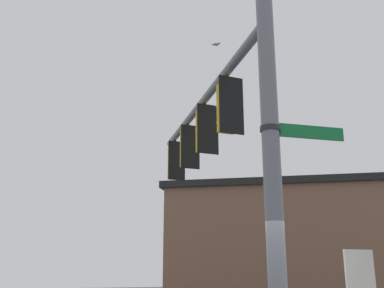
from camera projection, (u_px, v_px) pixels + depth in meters
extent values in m
cylinder|color=slate|center=(272.00, 167.00, 6.93)|extent=(0.28, 0.28, 6.66)
cylinder|color=slate|center=(202.00, 103.00, 11.26)|extent=(1.24, 7.80, 0.19)
cylinder|color=black|center=(227.00, 80.00, 9.41)|extent=(0.08, 0.08, 0.18)
cube|color=gold|center=(228.00, 107.00, 9.25)|extent=(0.36, 0.30, 1.05)
sphere|color=#590F0F|center=(223.00, 95.00, 9.51)|extent=(0.22, 0.22, 0.22)
cube|color=gold|center=(223.00, 91.00, 9.55)|extent=(0.24, 0.20, 0.03)
sphere|color=yellow|center=(224.00, 110.00, 9.42)|extent=(0.22, 0.22, 0.22)
cube|color=gold|center=(223.00, 106.00, 9.46)|extent=(0.24, 0.20, 0.03)
sphere|color=#0F4C19|center=(224.00, 126.00, 9.32)|extent=(0.22, 0.22, 0.22)
cube|color=gold|center=(223.00, 122.00, 9.37)|extent=(0.24, 0.20, 0.03)
cube|color=black|center=(231.00, 105.00, 9.10)|extent=(0.54, 0.03, 1.22)
cylinder|color=black|center=(205.00, 107.00, 10.98)|extent=(0.08, 0.08, 0.18)
cube|color=gold|center=(205.00, 131.00, 10.82)|extent=(0.36, 0.30, 1.05)
sphere|color=#590F0F|center=(202.00, 119.00, 11.08)|extent=(0.22, 0.22, 0.22)
cube|color=gold|center=(201.00, 116.00, 11.12)|extent=(0.24, 0.20, 0.03)
sphere|color=yellow|center=(202.00, 133.00, 10.98)|extent=(0.22, 0.22, 0.22)
cube|color=gold|center=(201.00, 129.00, 11.03)|extent=(0.24, 0.20, 0.03)
sphere|color=#0F4C19|center=(202.00, 147.00, 10.89)|extent=(0.22, 0.22, 0.22)
cube|color=gold|center=(201.00, 143.00, 10.94)|extent=(0.24, 0.20, 0.03)
cube|color=black|center=(208.00, 129.00, 10.67)|extent=(0.54, 0.03, 1.22)
cylinder|color=black|center=(188.00, 127.00, 12.55)|extent=(0.08, 0.08, 0.18)
cube|color=gold|center=(188.00, 148.00, 12.38)|extent=(0.36, 0.30, 1.05)
sphere|color=#590F0F|center=(185.00, 138.00, 12.65)|extent=(0.22, 0.22, 0.22)
cube|color=gold|center=(185.00, 135.00, 12.69)|extent=(0.24, 0.20, 0.03)
sphere|color=yellow|center=(185.00, 150.00, 12.55)|extent=(0.22, 0.22, 0.22)
cube|color=gold|center=(185.00, 147.00, 12.60)|extent=(0.24, 0.20, 0.03)
sphere|color=#0F4C19|center=(185.00, 162.00, 12.46)|extent=(0.22, 0.22, 0.22)
cube|color=gold|center=(185.00, 159.00, 12.50)|extent=(0.24, 0.20, 0.03)
cube|color=black|center=(190.00, 147.00, 12.23)|extent=(0.54, 0.03, 1.22)
cylinder|color=black|center=(175.00, 143.00, 14.12)|extent=(0.08, 0.08, 0.18)
cube|color=gold|center=(175.00, 162.00, 13.95)|extent=(0.36, 0.30, 1.05)
sphere|color=#590F0F|center=(173.00, 152.00, 14.21)|extent=(0.22, 0.22, 0.22)
cube|color=gold|center=(173.00, 149.00, 14.26)|extent=(0.24, 0.20, 0.03)
sphere|color=yellow|center=(173.00, 163.00, 14.12)|extent=(0.22, 0.22, 0.22)
cube|color=gold|center=(173.00, 160.00, 14.16)|extent=(0.24, 0.20, 0.03)
sphere|color=#0F4C19|center=(173.00, 174.00, 14.03)|extent=(0.22, 0.22, 0.22)
cube|color=gold|center=(172.00, 171.00, 14.07)|extent=(0.24, 0.20, 0.03)
cube|color=black|center=(177.00, 160.00, 13.80)|extent=(0.54, 0.03, 1.22)
cube|color=#147238|center=(312.00, 132.00, 7.27)|extent=(1.13, 0.18, 0.22)
cube|color=white|center=(311.00, 133.00, 7.29)|extent=(1.13, 0.16, 0.04)
cylinder|color=#262626|center=(270.00, 129.00, 7.10)|extent=(0.32, 0.32, 0.08)
ellipsoid|color=gray|center=(216.00, 44.00, 14.61)|extent=(0.19, 0.20, 0.07)
cube|color=gray|center=(215.00, 44.00, 14.62)|extent=(0.22, 0.21, 0.06)
cube|color=gray|center=(217.00, 44.00, 14.60)|extent=(0.22, 0.21, 0.05)
cube|color=brown|center=(284.00, 251.00, 21.66)|extent=(12.42, 11.69, 5.26)
cube|color=black|center=(284.00, 249.00, 25.48)|extent=(8.05, 5.87, 0.30)
cube|color=black|center=(281.00, 194.00, 22.40)|extent=(12.92, 12.15, 0.30)
cube|color=silver|center=(360.00, 273.00, 7.46)|extent=(0.60, 0.04, 0.76)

